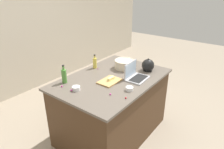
% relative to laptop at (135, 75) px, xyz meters
% --- Properties ---
extents(ground_plane, '(12.00, 12.00, 0.00)m').
position_rel_laptop_xyz_m(ground_plane, '(-0.17, 0.26, -0.95)').
color(ground_plane, gray).
extents(wall_back, '(8.00, 0.10, 2.60)m').
position_rel_laptop_xyz_m(wall_back, '(-0.17, 2.48, 0.35)').
color(wall_back, beige).
rests_on(wall_back, ground).
extents(island_counter, '(1.54, 1.05, 0.90)m').
position_rel_laptop_xyz_m(island_counter, '(-0.17, 0.26, -0.50)').
color(island_counter, '#4C331E').
rests_on(island_counter, ground).
extents(laptop, '(0.32, 0.24, 0.22)m').
position_rel_laptop_xyz_m(laptop, '(0.00, 0.00, 0.00)').
color(laptop, '#B7B7BC').
rests_on(laptop, island_counter).
extents(mixing_bowl_large, '(0.30, 0.30, 0.13)m').
position_rel_laptop_xyz_m(mixing_bowl_large, '(0.21, 0.32, 0.02)').
color(mixing_bowl_large, beige).
rests_on(mixing_bowl_large, island_counter).
extents(bottle_oil, '(0.06, 0.06, 0.21)m').
position_rel_laptop_xyz_m(bottle_oil, '(-0.04, 0.67, 0.04)').
color(bottle_oil, '#DBC64C').
rests_on(bottle_oil, island_counter).
extents(bottle_olive, '(0.06, 0.06, 0.24)m').
position_rel_laptop_xyz_m(bottle_olive, '(-0.64, 0.66, 0.05)').
color(bottle_olive, '#4C8C38').
rests_on(bottle_olive, island_counter).
extents(kettle, '(0.21, 0.18, 0.20)m').
position_rel_laptop_xyz_m(kettle, '(0.34, -0.00, 0.03)').
color(kettle, black).
rests_on(kettle, island_counter).
extents(cutting_board, '(0.29, 0.21, 0.02)m').
position_rel_laptop_xyz_m(cutting_board, '(-0.28, 0.21, -0.04)').
color(cutting_board, tan).
rests_on(cutting_board, island_counter).
extents(butter_stick_left, '(0.11, 0.04, 0.04)m').
position_rel_laptop_xyz_m(butter_stick_left, '(-0.25, 0.21, -0.01)').
color(butter_stick_left, '#F4E58C').
rests_on(butter_stick_left, cutting_board).
extents(ramekin_small, '(0.09, 0.09, 0.04)m').
position_rel_laptop_xyz_m(ramekin_small, '(-0.32, -0.11, -0.02)').
color(ramekin_small, white).
rests_on(ramekin_small, island_counter).
extents(ramekin_medium, '(0.10, 0.10, 0.05)m').
position_rel_laptop_xyz_m(ramekin_medium, '(-0.70, 0.39, -0.02)').
color(ramekin_medium, white).
rests_on(ramekin_medium, island_counter).
extents(candy_0, '(0.02, 0.02, 0.02)m').
position_rel_laptop_xyz_m(candy_0, '(-0.50, -0.18, -0.04)').
color(candy_0, red).
rests_on(candy_0, island_counter).
extents(candy_1, '(0.02, 0.02, 0.02)m').
position_rel_laptop_xyz_m(candy_1, '(-0.54, 0.00, -0.04)').
color(candy_1, '#CC3399').
rests_on(candy_1, island_counter).
extents(candy_2, '(0.02, 0.02, 0.02)m').
position_rel_laptop_xyz_m(candy_2, '(-0.05, 0.61, -0.04)').
color(candy_2, '#CC3399').
rests_on(candy_2, island_counter).
extents(candy_3, '(0.02, 0.02, 0.02)m').
position_rel_laptop_xyz_m(candy_3, '(-0.75, 0.42, -0.04)').
color(candy_3, '#CC3399').
rests_on(candy_3, island_counter).
extents(candy_4, '(0.02, 0.02, 0.02)m').
position_rel_laptop_xyz_m(candy_4, '(-0.75, 0.59, -0.04)').
color(candy_4, '#CC3399').
rests_on(candy_4, island_counter).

